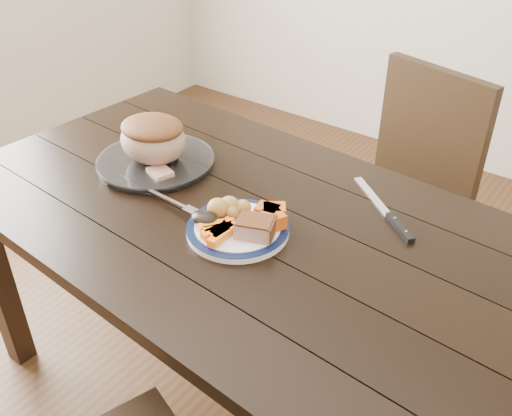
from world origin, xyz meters
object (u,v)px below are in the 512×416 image
Objects in this scene: roast_joint at (153,140)px; dining_table at (237,239)px; carving_knife at (393,219)px; chair_far at (403,187)px; pork_slice at (255,228)px; serving_platter at (156,163)px; fork at (177,204)px; dinner_plate at (238,230)px.

dining_table is at bearing -7.75° from roast_joint.
carving_knife is (0.35, 0.20, 0.10)m from dining_table.
dining_table is 0.77m from chair_far.
chair_far reaches higher than dining_table.
pork_slice reaches higher than dining_table.
dining_table is 0.36m from serving_platter.
chair_far is (0.17, 0.74, -0.13)m from dining_table.
roast_joint is (0.00, 0.00, 0.07)m from serving_platter.
fork is (-0.24, -0.01, -0.02)m from pork_slice.
roast_joint reaches higher than dinner_plate.
serving_platter is at bearing 164.94° from pork_slice.
fork is at bearing -32.31° from roast_joint.
fork is (-0.29, -0.83, 0.25)m from chair_far.
pork_slice is 0.48m from roast_joint.
carving_knife is (0.23, 0.28, -0.03)m from pork_slice.
chair_far reaches higher than roast_joint.
carving_knife is (0.69, 0.16, -0.00)m from serving_platter.
roast_joint is (-0.34, 0.05, 0.18)m from dining_table.
carving_knife is (0.69, 0.16, -0.08)m from roast_joint.
dinner_plate is 0.19m from fork.
chair_far is at bearing 53.67° from roast_joint.
roast_joint is 0.71m from carving_knife.
dinner_plate is (0.06, -0.07, 0.10)m from dining_table.
dinner_plate is at bearing -16.43° from roast_joint.
dinner_plate is (-0.10, -0.81, 0.23)m from chair_far.
pork_slice is 0.49× the size of fork.
carving_knife is (0.18, -0.53, 0.23)m from chair_far.
fork is 0.67× the size of carving_knife.
dining_table is 0.19m from fork.
pork_slice is 0.24m from fork.
chair_far is 10.70× the size of pork_slice.
roast_joint reaches higher than serving_platter.
dinner_plate is 0.96× the size of carving_knife.
dining_table is 0.41m from carving_knife.
roast_joint is at bearing -129.23° from carving_knife.
serving_platter reaches higher than carving_knife.
fork reaches higher than carving_knife.
carving_knife is (0.47, 0.29, -0.01)m from fork.
carving_knife is at bearing 123.87° from chair_far.
roast_joint is 0.76× the size of carving_knife.
roast_joint is (-0.46, 0.12, 0.04)m from pork_slice.
dinner_plate reaches higher than carving_knife.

